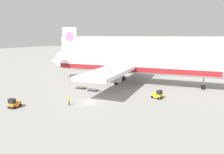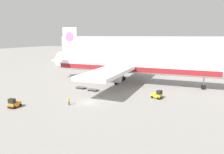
% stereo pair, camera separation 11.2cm
% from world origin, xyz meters
% --- Properties ---
extents(ground_plane, '(400.00, 400.00, 0.00)m').
position_xyz_m(ground_plane, '(0.00, 0.00, 0.00)').
color(ground_plane, gray).
extents(terminal_building, '(90.00, 18.20, 14.00)m').
position_xyz_m(terminal_building, '(-5.20, 59.70, 6.99)').
color(terminal_building, '#B2B7BC').
rests_on(terminal_building, ground_plane).
extents(airplane_main, '(58.03, 48.56, 17.00)m').
position_xyz_m(airplane_main, '(0.45, 22.07, 5.84)').
color(airplane_main, white).
rests_on(airplane_main, ground_plane).
extents(baggage_tug_foreground, '(1.92, 2.61, 2.00)m').
position_xyz_m(baggage_tug_foreground, '(-11.52, -10.08, 0.88)').
color(baggage_tug_foreground, orange).
rests_on(baggage_tug_foreground, ground_plane).
extents(baggage_tug_mid, '(2.73, 2.19, 2.00)m').
position_xyz_m(baggage_tug_mid, '(12.33, 9.84, 0.88)').
color(baggage_tug_mid, yellow).
rests_on(baggage_tug_mid, ground_plane).
extents(baggage_dolly_lead, '(3.73, 1.60, 0.48)m').
position_xyz_m(baggage_dolly_lead, '(-9.00, 9.48, 0.39)').
color(baggage_dolly_lead, '#56565B').
rests_on(baggage_dolly_lead, ground_plane).
extents(baggage_dolly_second, '(3.73, 1.60, 0.48)m').
position_xyz_m(baggage_dolly_second, '(-4.75, 8.85, 0.39)').
color(baggage_dolly_second, '#56565B').
rests_on(baggage_dolly_second, ground_plane).
extents(ground_crew_near, '(0.29, 0.56, 1.79)m').
position_xyz_m(ground_crew_near, '(-2.68, -3.65, 1.06)').
color(ground_crew_near, black).
rests_on(ground_crew_near, ground_plane).
extents(traffic_cone_near, '(0.40, 0.40, 0.58)m').
position_xyz_m(traffic_cone_near, '(-0.11, 5.09, 0.28)').
color(traffic_cone_near, black).
rests_on(traffic_cone_near, ground_plane).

